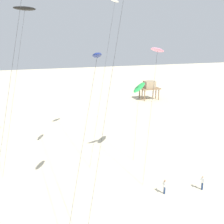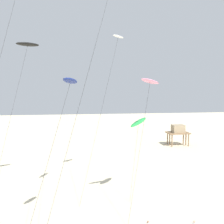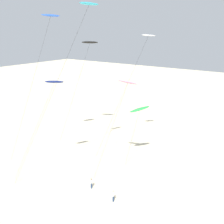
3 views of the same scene
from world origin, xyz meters
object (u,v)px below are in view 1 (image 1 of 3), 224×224
Objects in this scene: kite_black at (25,9)px; kite_flyer_middle at (203,182)px; kite_white at (115,3)px; kite_green at (139,88)px; kite_navy at (97,56)px; kite_flyer_nearest at (165,186)px; kite_pink at (157,51)px; stilt_house at (149,86)px.

kite_black is 12.23× the size of kite_flyer_middle.
kite_green is at bearing -70.44° from kite_white.
kite_navy is (-7.03, -15.39, -6.23)m from kite_white.
kite_flyer_nearest is 1.00× the size of kite_flyer_middle.
kite_black is at bearing 110.21° from kite_navy.
kite_flyer_nearest is (0.26, -15.99, -20.33)m from kite_white.
kite_white is 12.45m from kite_black.
kite_white is 11.52m from kite_pink.
kite_black is 45.57m from stilt_house.
kite_black is (-12.36, -0.92, -1.23)m from kite_white.
kite_navy is 9.32× the size of kite_flyer_nearest.
kite_flyer_middle is 46.34m from stilt_house.
kite_green reaches higher than stilt_house.
kite_navy is 51.48m from stilt_house.
kite_navy is (-9.15, -5.92, -0.01)m from kite_pink.
kite_navy reaches higher than stilt_house.
kite_white reaches higher than kite_black.
kite_flyer_middle is at bearing -74.20° from kite_white.
kite_black is at bearing 149.44° from kite_pink.
kite_green is (14.20, -4.27, -10.12)m from kite_black.
kite_flyer_nearest is (7.29, -0.60, -14.10)m from kite_navy.
kite_green is at bearing -16.73° from kite_black.
stilt_house is at bearing 64.61° from kite_pink.
kite_pink reaches higher than kite_flyer_middle.
kite_white is 37.84m from stilt_house.
kite_flyer_middle is at bearing -70.14° from kite_pink.
kite_white reaches higher than kite_green.
kite_white is at bearing 105.80° from kite_flyer_middle.
kite_black reaches higher than kite_flyer_middle.
kite_flyer_middle is at bearing -7.87° from kite_flyer_nearest.
kite_pink is (2.12, -9.46, -6.22)m from kite_white.
kite_flyer_middle is (2.58, -7.13, -14.11)m from kite_pink.
kite_flyer_middle is (2.86, -11.41, -8.98)m from kite_green.
kite_flyer_middle is (4.44, -0.61, 0.00)m from kite_flyer_nearest.
kite_black reaches higher than kite_green.
stilt_house is at bearing 54.34° from kite_white.
kite_white reaches higher than kite_navy.
kite_pink is 9.37× the size of kite_flyer_middle.
kite_black is 30.02m from kite_flyer_middle.
kite_white is 13.02× the size of kite_flyer_nearest.
kite_flyer_nearest is 4.48m from kite_flyer_middle.
kite_pink is at bearing -115.39° from stilt_house.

